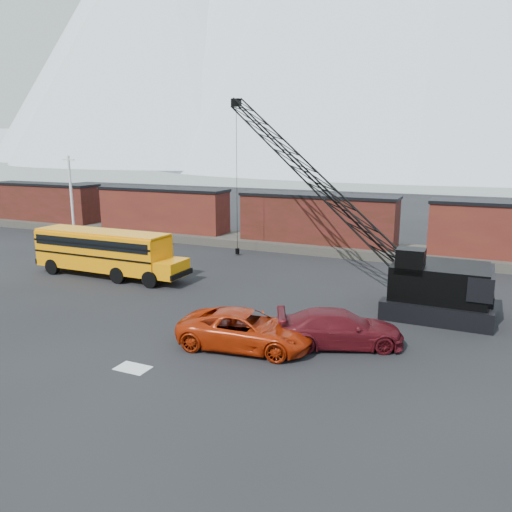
{
  "coord_description": "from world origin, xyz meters",
  "views": [
    {
      "loc": [
        12.95,
        -19.11,
        8.89
      ],
      "look_at": [
        1.86,
        5.15,
        3.0
      ],
      "focal_mm": 35.0,
      "sensor_mm": 36.0,
      "label": 1
    }
  ],
  "objects_px": {
    "maroon_suv": "(340,328)",
    "crawler_crane": "(307,172)",
    "school_bus": "(106,251)",
    "red_pickup": "(246,330)"
  },
  "relations": [
    {
      "from": "school_bus",
      "to": "red_pickup",
      "type": "bearing_deg",
      "value": -27.25
    },
    {
      "from": "red_pickup",
      "to": "maroon_suv",
      "type": "bearing_deg",
      "value": -70.26
    },
    {
      "from": "red_pickup",
      "to": "maroon_suv",
      "type": "height_order",
      "value": "red_pickup"
    },
    {
      "from": "maroon_suv",
      "to": "crawler_crane",
      "type": "xyz_separation_m",
      "value": [
        -5.41,
        10.8,
        6.41
      ]
    },
    {
      "from": "crawler_crane",
      "to": "red_pickup",
      "type": "bearing_deg",
      "value": -82.73
    },
    {
      "from": "red_pickup",
      "to": "crawler_crane",
      "type": "height_order",
      "value": "crawler_crane"
    },
    {
      "from": "school_bus",
      "to": "crawler_crane",
      "type": "relative_size",
      "value": 0.59
    },
    {
      "from": "crawler_crane",
      "to": "school_bus",
      "type": "bearing_deg",
      "value": -156.74
    },
    {
      "from": "maroon_suv",
      "to": "red_pickup",
      "type": "bearing_deg",
      "value": 93.67
    },
    {
      "from": "maroon_suv",
      "to": "crawler_crane",
      "type": "relative_size",
      "value": 0.29
    }
  ]
}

